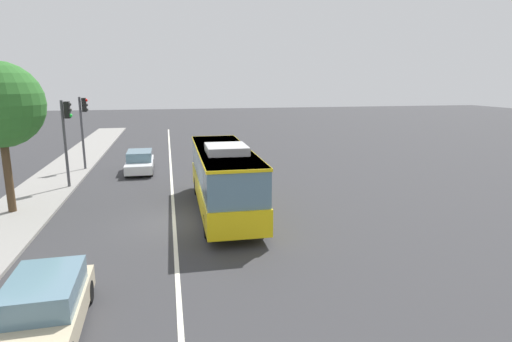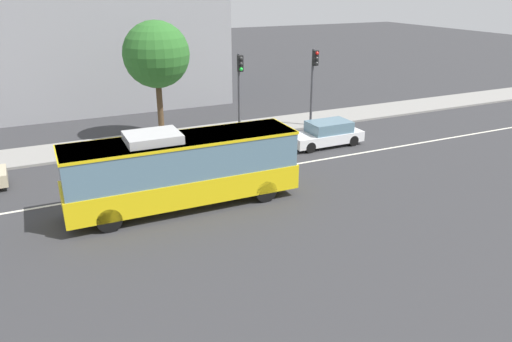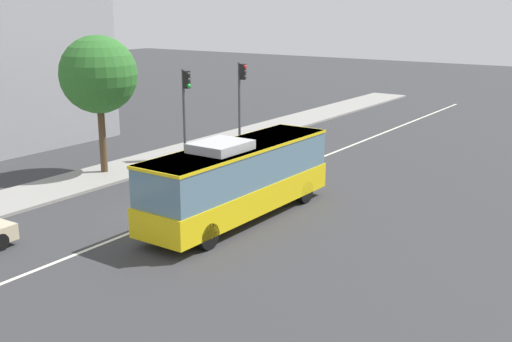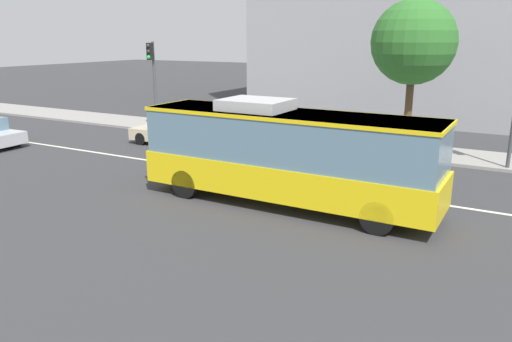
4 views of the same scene
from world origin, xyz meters
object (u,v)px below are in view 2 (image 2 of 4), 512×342
object	(u,v)px
sedan_white	(326,134)
traffic_light_mid_block	(314,75)
transit_bus	(182,167)
traffic_light_far_corner	(240,81)
street_tree_kerbside_left	(156,55)

from	to	relation	value
sedan_white	traffic_light_mid_block	xyz separation A→B (m)	(1.26, 3.72, 2.84)
traffic_light_mid_block	transit_bus	bearing A→B (deg)	-56.15
transit_bus	traffic_light_far_corner	distance (m)	10.53
street_tree_kerbside_left	traffic_light_far_corner	bearing A→B (deg)	-20.85
transit_bus	traffic_light_mid_block	distance (m)	14.32
traffic_light_far_corner	street_tree_kerbside_left	bearing A→B (deg)	-106.94
transit_bus	traffic_light_far_corner	xyz separation A→B (m)	(6.27, 8.28, 1.75)
sedan_white	traffic_light_far_corner	xyz separation A→B (m)	(-4.01, 3.71, 2.84)
transit_bus	traffic_light_far_corner	world-z (taller)	traffic_light_far_corner
transit_bus	traffic_light_mid_block	bearing A→B (deg)	36.25
sedan_white	traffic_light_far_corner	bearing A→B (deg)	-43.02
traffic_light_mid_block	traffic_light_far_corner	bearing A→B (deg)	-91.70
traffic_light_mid_block	street_tree_kerbside_left	world-z (taller)	street_tree_kerbside_left
traffic_light_mid_block	street_tree_kerbside_left	size ratio (longest dim) A/B	0.72
traffic_light_mid_block	traffic_light_far_corner	distance (m)	5.27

